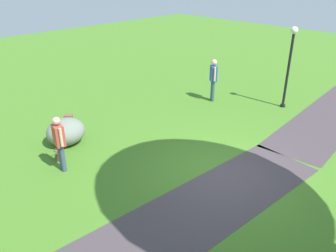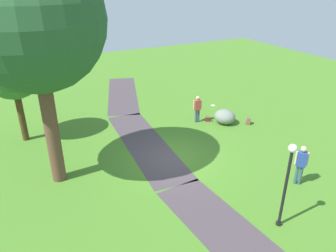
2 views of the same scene
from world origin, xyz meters
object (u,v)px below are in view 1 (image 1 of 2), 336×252
man_near_boulder (213,77)px  handbag_on_grass (59,155)px  lawn_boulder (66,132)px  woman_with_handbag (59,140)px  backpack_by_boulder (69,120)px  lamp_post (290,58)px

man_near_boulder → handbag_on_grass: size_ratio=4.71×
lawn_boulder → woman_with_handbag: woman_with_handbag is taller
handbag_on_grass → backpack_by_boulder: size_ratio=0.94×
lawn_boulder → handbag_on_grass: bearing=46.8°
backpack_by_boulder → woman_with_handbag: bearing=56.3°
lamp_post → man_near_boulder: (1.46, -2.48, -0.95)m
lamp_post → backpack_by_boulder: (7.03, -4.59, -1.79)m
lawn_boulder → handbag_on_grass: 1.03m
lawn_boulder → handbag_on_grass: size_ratio=4.04×
woman_with_handbag → backpack_by_boulder: size_ratio=4.04×
handbag_on_grass → backpack_by_boulder: bearing=-127.3°
woman_with_handbag → backpack_by_boulder: woman_with_handbag is taller
man_near_boulder → handbag_on_grass: man_near_boulder is taller
handbag_on_grass → backpack_by_boulder: 2.36m
man_near_boulder → lamp_post: bearing=120.5°
lamp_post → man_near_boulder: 3.03m
lawn_boulder → lamp_post: bearing=156.2°
lamp_post → woman_with_handbag: lamp_post is taller
lamp_post → woman_with_handbag: (8.68, -2.10, -1.05)m
man_near_boulder → backpack_by_boulder: size_ratio=4.41×
man_near_boulder → lawn_boulder: bearing=-8.6°
woman_with_handbag → man_near_boulder: (-7.22, -0.37, 0.10)m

